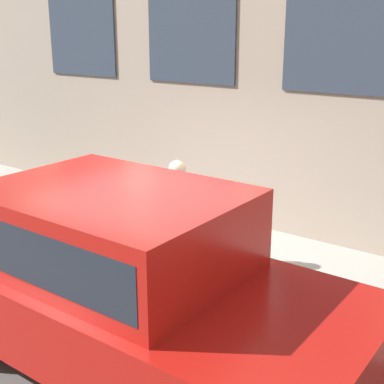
{
  "coord_description": "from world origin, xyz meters",
  "views": [
    {
      "loc": [
        -4.83,
        -4.14,
        3.32
      ],
      "look_at": [
        0.53,
        -0.21,
        1.27
      ],
      "focal_mm": 50.0,
      "sensor_mm": 36.0,
      "label": 1
    }
  ],
  "objects": [
    {
      "name": "fire_hydrant",
      "position": [
        0.42,
        -0.54,
        0.51
      ],
      "size": [
        0.31,
        0.43,
        0.74
      ],
      "color": "gray",
      "rests_on": "sidewalk"
    },
    {
      "name": "person",
      "position": [
        0.64,
        0.11,
        1.03
      ],
      "size": [
        0.36,
        0.24,
        1.49
      ],
      "rotation": [
        0.0,
        0.0,
        2.59
      ],
      "color": "#726651",
      "rests_on": "sidewalk"
    },
    {
      "name": "ground_plane",
      "position": [
        0.0,
        0.0,
        0.0
      ],
      "size": [
        80.0,
        80.0,
        0.0
      ],
      "primitive_type": "plane",
      "color": "#514F4C"
    },
    {
      "name": "sidewalk",
      "position": [
        1.29,
        0.0,
        0.06
      ],
      "size": [
        2.57,
        60.0,
        0.13
      ],
      "color": "#9E9B93",
      "rests_on": "ground_plane"
    },
    {
      "name": "parked_car_red_near",
      "position": [
        -1.45,
        -0.73,
        1.04
      ],
      "size": [
        2.05,
        5.05,
        1.88
      ],
      "color": "black",
      "rests_on": "ground_plane"
    }
  ]
}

